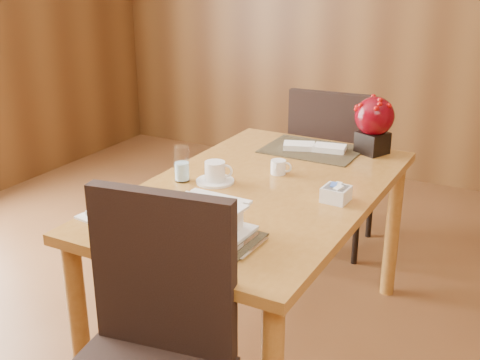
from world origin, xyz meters
The scene contains 13 objects.
dining_table centered at (0.00, 0.60, 0.65)m, with size 0.90×1.50×0.75m.
placemat_near centered at (0.00, 0.05, 0.75)m, with size 0.45×0.33×0.01m, color black.
placemat_far centered at (0.00, 1.15, 0.75)m, with size 0.45×0.33×0.01m, color black.
soup_setting centered at (0.04, 0.10, 0.81)m, with size 0.28×0.28×0.11m.
coffee_cup centered at (-0.19, 0.56, 0.79)m, with size 0.16×0.16×0.09m.
water_glass centered at (-0.32, 0.51, 0.82)m, with size 0.07×0.07×0.15m, color silver.
creamer_jug centered at (0.00, 0.77, 0.78)m, with size 0.08×0.08×0.06m, color white, non-canonical shape.
sugar_caddy centered at (0.32, 0.60, 0.78)m, with size 0.10×0.10×0.06m, color white.
berry_decor centered at (0.26, 1.25, 0.90)m, with size 0.18×0.18×0.27m.
napkins_far centered at (0.02, 1.15, 0.77)m, with size 0.30×0.11×0.03m, color white, non-canonical shape.
bread_plate centered at (-0.37, 0.06, 0.75)m, with size 0.14×0.14×0.01m, color white.
near_chair centered at (0.09, -0.30, 0.57)m, with size 0.54×0.55×1.02m.
far_chair centered at (-0.05, 1.59, 0.55)m, with size 0.49×0.49×0.97m.
Camera 1 is at (1.02, -1.44, 1.64)m, focal length 45.00 mm.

